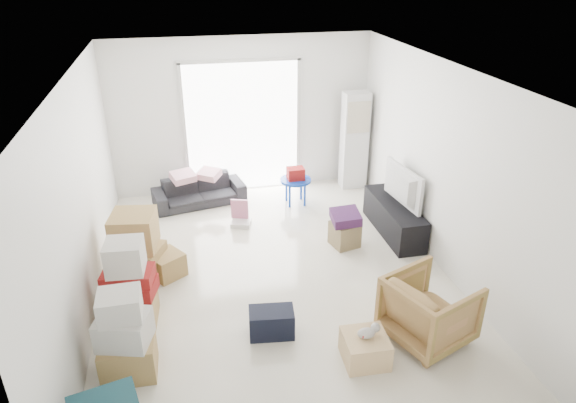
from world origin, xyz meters
The scene contains 20 objects.
room_shell centered at (0.00, 0.00, 1.35)m, with size 4.98×6.48×3.18m.
sliding_door centered at (0.00, 2.98, 1.24)m, with size 2.10×0.04×2.33m.
ac_tower centered at (1.95, 2.65, 0.88)m, with size 0.45×0.30×1.75m, color silver.
tv_console centered at (2.00, 0.83, 0.25)m, with size 0.44×1.48×0.49m, color black.
television centered at (2.00, 0.83, 0.56)m, with size 1.00×0.57×0.13m, color black.
sofa centered at (-0.85, 2.50, 0.30)m, with size 1.53×0.45×0.60m, color #29292F.
pillow_left centered at (-1.10, 2.47, 0.66)m, with size 0.38×0.30×0.12m, color #F8B5BE.
pillow_right centered at (-0.66, 2.48, 0.65)m, with size 0.33×0.26×0.11m, color #F8B5BE.
armchair centered at (1.40, -1.51, 0.42)m, with size 0.82×0.77×0.84m, color #B67E51.
box_stack_a centered at (-1.80, -1.35, 0.44)m, with size 0.58×0.52×0.98m.
box_stack_b centered at (-1.80, -0.51, 0.46)m, with size 0.65×0.57×1.07m.
box_stack_c centered at (-1.77, 0.43, 0.45)m, with size 0.78×0.72×0.93m.
loose_box centered at (-1.41, 0.38, 0.16)m, with size 0.39×0.39×0.33m, color #9D7D47.
duffel_bag centered at (-0.27, -1.08, 0.16)m, with size 0.50×0.30×0.32m, color black.
ottoman centered at (1.14, 0.63, 0.18)m, with size 0.36×0.36×0.36m, color olive.
blanket centered at (1.14, 0.63, 0.43)m, with size 0.40×0.40×0.14m, color #441E4C.
kids_table centered at (0.76, 2.15, 0.47)m, with size 0.53×0.53×0.65m.
toy_walker centered at (-0.27, 1.60, 0.11)m, with size 0.36×0.34×0.40m.
wood_crate centered at (0.61, -1.69, 0.15)m, with size 0.46×0.46×0.30m, color #E2C082.
plush_bunny centered at (0.64, -1.68, 0.36)m, with size 0.26×0.15×0.13m.
Camera 1 is at (-1.08, -5.59, 3.90)m, focal length 32.00 mm.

